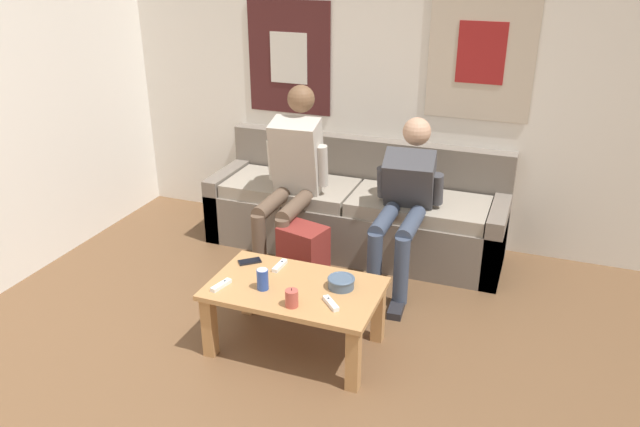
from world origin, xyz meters
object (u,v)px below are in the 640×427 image
object	(u,v)px
ceramic_bowl	(341,282)
game_controller_near_left	(280,266)
couch	(356,212)
game_controller_far_center	(331,303)
game_controller_near_right	(221,285)
drink_can_blue	(263,279)
person_seated_adult	(292,173)
coffee_table	(295,298)
person_seated_teen	(405,198)
pillar_candle	(292,298)
cell_phone	(250,261)
backpack	(302,260)

from	to	relation	value
ceramic_bowl	game_controller_near_left	world-z (taller)	ceramic_bowl
ceramic_bowl	couch	bearing A→B (deg)	104.02
couch	game_controller_near_left	bearing A→B (deg)	-94.25
game_controller_far_center	game_controller_near_left	bearing A→B (deg)	146.12
ceramic_bowl	game_controller_near_right	size ratio (longest dim) A/B	1.05
drink_can_blue	game_controller_near_left	world-z (taller)	drink_can_blue
person_seated_adult	game_controller_near_left	bearing A→B (deg)	-71.84
coffee_table	game_controller_near_left	size ratio (longest dim) A/B	6.69
drink_can_blue	game_controller_near_right	xyz separation A→B (m)	(-0.23, -0.07, -0.05)
person_seated_adult	drink_can_blue	distance (m)	1.18
person_seated_teen	pillar_candle	world-z (taller)	person_seated_teen
coffee_table	cell_phone	world-z (taller)	cell_phone
ceramic_bowl	game_controller_far_center	bearing A→B (deg)	-87.46
drink_can_blue	game_controller_near_left	distance (m)	0.27
ceramic_bowl	cell_phone	bearing A→B (deg)	171.75
person_seated_teen	drink_can_blue	size ratio (longest dim) A/B	8.84
coffee_table	game_controller_far_center	bearing A→B (deg)	-23.81
drink_can_blue	game_controller_far_center	xyz separation A→B (m)	(0.42, -0.03, -0.05)
backpack	game_controller_near_left	size ratio (longest dim) A/B	3.12
person_seated_teen	cell_phone	world-z (taller)	person_seated_teen
coffee_table	pillar_candle	xyz separation A→B (m)	(0.07, -0.20, 0.13)
game_controller_near_left	person_seated_teen	bearing A→B (deg)	57.93
couch	game_controller_near_left	xyz separation A→B (m)	(-0.09, -1.23, 0.14)
person_seated_adult	game_controller_near_left	xyz separation A→B (m)	(0.28, -0.86, -0.26)
game_controller_near_left	cell_phone	size ratio (longest dim) A/B	0.99
coffee_table	drink_can_blue	size ratio (longest dim) A/B	7.85
coffee_table	game_controller_near_left	distance (m)	0.26
backpack	coffee_table	bearing A→B (deg)	-71.39
game_controller_far_center	cell_phone	size ratio (longest dim) A/B	0.87
backpack	game_controller_near_left	bearing A→B (deg)	-84.19
game_controller_near_left	game_controller_far_center	bearing A→B (deg)	-33.88
pillar_candle	game_controller_near_right	xyz separation A→B (m)	(-0.45, 0.04, -0.04)
game_controller_near_right	cell_phone	world-z (taller)	game_controller_near_right
game_controller_far_center	ceramic_bowl	bearing A→B (deg)	92.54
cell_phone	person_seated_teen	bearing A→B (deg)	49.55
person_seated_adult	game_controller_far_center	world-z (taller)	person_seated_adult
person_seated_adult	backpack	distance (m)	0.65
game_controller_near_left	couch	bearing A→B (deg)	85.75
pillar_candle	game_controller_near_left	world-z (taller)	pillar_candle
coffee_table	backpack	bearing A→B (deg)	108.61
pillar_candle	game_controller_near_right	distance (m)	0.46
pillar_candle	cell_phone	xyz separation A→B (m)	(-0.44, 0.37, -0.04)
drink_can_blue	game_controller_near_left	bearing A→B (deg)	92.95
person_seated_adult	cell_phone	world-z (taller)	person_seated_adult
person_seated_adult	game_controller_near_right	distance (m)	1.22
backpack	game_controller_near_right	world-z (taller)	backpack
cell_phone	game_controller_near_right	bearing A→B (deg)	-93.07
person_seated_teen	cell_phone	size ratio (longest dim) A/B	7.50
person_seated_teen	ceramic_bowl	xyz separation A→B (m)	(-0.12, -0.96, -0.16)
person_seated_teen	ceramic_bowl	size ratio (longest dim) A/B	7.03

